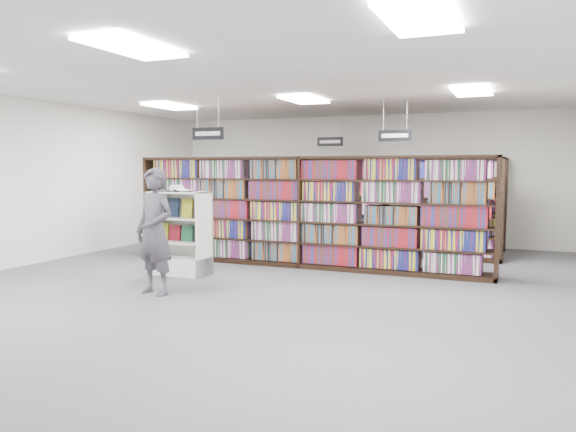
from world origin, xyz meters
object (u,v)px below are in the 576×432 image
at_px(open_book, 177,190).
at_px(shopper, 155,231).
at_px(bookshelf_row_near, 304,212).
at_px(endcap_display, 181,247).

bearing_deg(open_book, shopper, -72.73).
xyz_separation_m(bookshelf_row_near, shopper, (-1.19, -3.07, -0.11)).
height_order(endcap_display, open_book, open_book).
relative_size(endcap_display, shopper, 0.78).
bearing_deg(shopper, bookshelf_row_near, 79.47).
bearing_deg(shopper, open_book, 121.95).
distance_m(bookshelf_row_near, endcap_display, 2.41).
xyz_separation_m(endcap_display, shopper, (0.54, -1.48, 0.46)).
bearing_deg(bookshelf_row_near, shopper, -111.23).
bearing_deg(endcap_display, bookshelf_row_near, 42.44).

